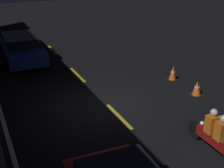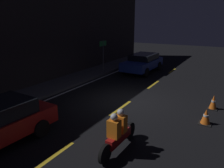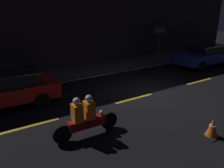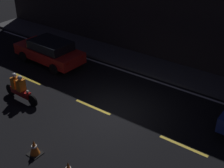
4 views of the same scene
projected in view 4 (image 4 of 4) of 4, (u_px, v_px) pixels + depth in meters
The scene contains 10 objects.
ground_plane at pixel (110, 115), 13.80m from camera, with size 56.00×56.00×0.00m, color black.
raised_curb at pixel (165, 70), 17.36m from camera, with size 28.00×2.10×0.14m.
building_front at pixel (181, 7), 16.55m from camera, with size 28.00×0.30×6.75m.
lane_dash_b at pixel (28, 79), 16.62m from camera, with size 2.00×0.14×0.01m.
lane_dash_c at pixel (93, 107), 14.31m from camera, with size 2.00×0.14×0.01m.
lane_dash_d at pixel (183, 146), 12.00m from camera, with size 2.00×0.14×0.01m.
lane_solid_kerb at pixel (153, 80), 16.48m from camera, with size 25.20×0.14×0.01m.
taxi_red at pixel (50, 51), 17.96m from camera, with size 4.32×2.01×1.42m.
motorcycle at pixel (19, 88), 14.53m from camera, with size 2.20×0.37×1.36m.
traffic_cone_near at pixel (34, 148), 11.47m from camera, with size 0.49×0.49×0.63m.
Camera 4 is at (6.74, -9.05, 8.06)m, focal length 50.00 mm.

